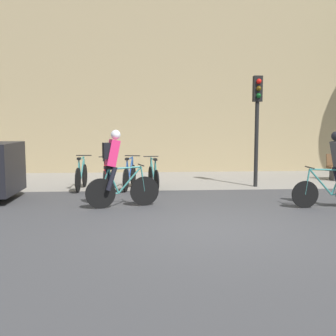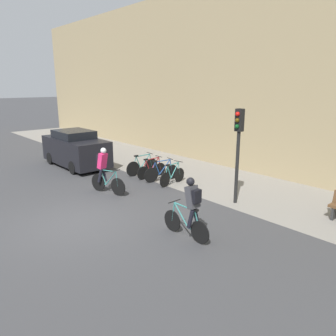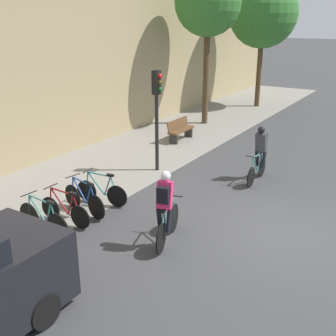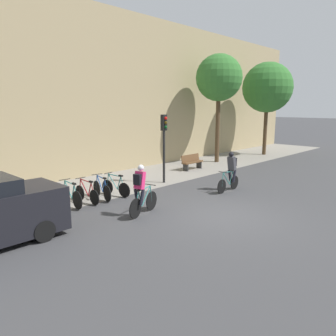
% 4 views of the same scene
% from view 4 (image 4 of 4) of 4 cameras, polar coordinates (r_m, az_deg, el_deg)
% --- Properties ---
extents(ground, '(200.00, 200.00, 0.00)m').
position_cam_4_polar(ground, '(11.54, 9.85, -8.29)').
color(ground, '#3D3D3F').
extents(kerb_strip, '(44.00, 4.50, 0.01)m').
position_cam_4_polar(kerb_strip, '(16.13, -10.43, -2.80)').
color(kerb_strip, gray).
rests_on(kerb_strip, ground).
extents(building_facade, '(44.00, 0.60, 8.96)m').
position_cam_4_polar(building_facade, '(17.85, -15.85, 12.76)').
color(building_facade, tan).
rests_on(building_facade, ground).
extents(cyclist_pink, '(1.68, 0.61, 1.79)m').
position_cam_4_polar(cyclist_pink, '(11.23, -4.74, -3.65)').
color(cyclist_pink, black).
rests_on(cyclist_pink, ground).
extents(cyclist_grey, '(1.68, 0.46, 1.75)m').
position_cam_4_polar(cyclist_grey, '(14.78, 10.89, -0.32)').
color(cyclist_grey, black).
rests_on(cyclist_grey, ground).
extents(parked_bike_0, '(0.46, 1.72, 0.98)m').
position_cam_4_polar(parked_bike_0, '(12.87, -16.59, -4.68)').
color(parked_bike_0, black).
rests_on(parked_bike_0, ground).
extents(parked_bike_1, '(0.46, 1.62, 0.94)m').
position_cam_4_polar(parked_bike_1, '(13.22, -13.94, -4.27)').
color(parked_bike_1, black).
rests_on(parked_bike_1, ground).
extents(parked_bike_2, '(0.49, 1.66, 0.97)m').
position_cam_4_polar(parked_bike_2, '(13.58, -11.46, -3.68)').
color(parked_bike_2, black).
rests_on(parked_bike_2, ground).
extents(parked_bike_3, '(0.46, 1.58, 0.94)m').
position_cam_4_polar(parked_bike_3, '(13.98, -9.09, -3.25)').
color(parked_bike_3, black).
rests_on(parked_bike_3, ground).
extents(traffic_light_pole, '(0.26, 0.30, 3.33)m').
position_cam_4_polar(traffic_light_pole, '(15.86, -0.69, 5.64)').
color(traffic_light_pole, black).
rests_on(traffic_light_pole, ground).
extents(bench, '(1.56, 0.44, 0.89)m').
position_cam_4_polar(bench, '(19.55, 4.19, 1.09)').
color(bench, brown).
rests_on(bench, ground).
extents(street_tree_0, '(3.02, 3.02, 7.05)m').
position_cam_4_polar(street_tree_0, '(22.26, 8.87, 15.17)').
color(street_tree_0, '#4C3823').
rests_on(street_tree_0, ground).
extents(street_tree_1, '(3.75, 3.75, 6.99)m').
position_cam_4_polar(street_tree_1, '(26.49, 16.94, 13.24)').
color(street_tree_1, '#4C3823').
rests_on(street_tree_1, ground).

